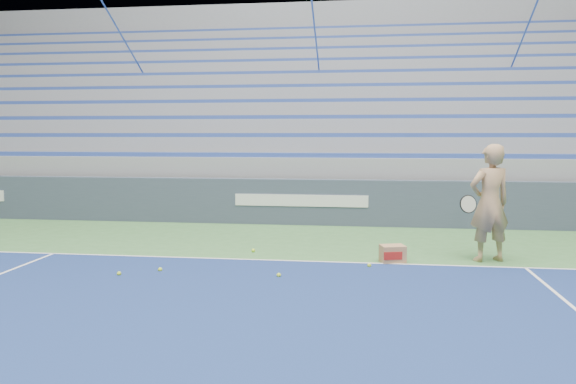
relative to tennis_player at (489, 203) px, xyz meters
name	(u,v)px	position (x,y,z in m)	size (l,w,h in m)	color
sponsor_barrier	(302,202)	(-3.61, 3.51, -0.46)	(30.00, 0.32, 1.10)	#384356
bleachers	(320,129)	(-3.62, 9.23, 1.35)	(31.00, 9.15, 7.30)	gray
tennis_player	(489,203)	(0.00, 0.00, 0.00)	(1.03, 0.97, 2.02)	tan
ball_box	(393,254)	(-1.63, -0.34, -0.86)	(0.47, 0.40, 0.30)	#A57850
tennis_ball_0	(279,275)	(-3.41, -1.57, -0.98)	(0.07, 0.07, 0.07)	#C9EB30
tennis_ball_1	(253,250)	(-4.15, 0.17, -0.98)	(0.07, 0.07, 0.07)	#C9EB30
tennis_ball_2	(369,265)	(-2.03, -0.74, -0.98)	(0.07, 0.07, 0.07)	#C9EB30
tennis_ball_3	(160,270)	(-5.34, -1.48, -0.98)	(0.07, 0.07, 0.07)	#C9EB30
tennis_ball_4	(119,274)	(-5.87, -1.81, -0.98)	(0.07, 0.07, 0.07)	#C9EB30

